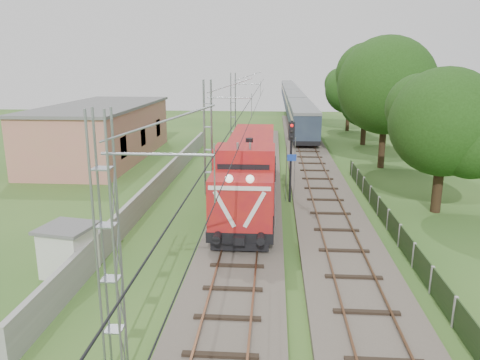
# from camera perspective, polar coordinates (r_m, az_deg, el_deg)

# --- Properties ---
(ground) EXTENTS (140.00, 140.00, 0.00)m
(ground) POSITION_cam_1_polar(r_m,az_deg,el_deg) (21.87, -0.23, -10.52)
(ground) COLOR #2F5821
(ground) RESTS_ON ground
(track_main) EXTENTS (4.20, 70.00, 0.45)m
(track_main) POSITION_cam_1_polar(r_m,az_deg,el_deg) (28.31, 0.85, -4.26)
(track_main) COLOR #6B6054
(track_main) RESTS_ON ground
(track_side) EXTENTS (4.20, 80.00, 0.45)m
(track_side) POSITION_cam_1_polar(r_m,az_deg,el_deg) (40.95, 8.92, 1.39)
(track_side) COLOR #6B6054
(track_side) RESTS_ON ground
(catenary) EXTENTS (3.31, 70.00, 8.00)m
(catenary) POSITION_cam_1_polar(r_m,az_deg,el_deg) (32.52, -3.82, 5.16)
(catenary) COLOR gray
(catenary) RESTS_ON ground
(boundary_wall) EXTENTS (0.25, 40.00, 1.50)m
(boundary_wall) POSITION_cam_1_polar(r_m,az_deg,el_deg) (33.86, -9.70, -0.36)
(boundary_wall) COLOR #9E9E99
(boundary_wall) RESTS_ON ground
(station_building) EXTENTS (8.40, 20.40, 5.22)m
(station_building) POSITION_cam_1_polar(r_m,az_deg,el_deg) (47.27, -16.44, 5.71)
(station_building) COLOR #AF795E
(station_building) RESTS_ON ground
(fence) EXTENTS (0.12, 32.00, 1.20)m
(fence) POSITION_cam_1_polar(r_m,az_deg,el_deg) (25.20, 18.89, -6.42)
(fence) COLOR black
(fence) RESTS_ON ground
(locomotive) EXTENTS (3.22, 18.41, 4.67)m
(locomotive) POSITION_cam_1_polar(r_m,az_deg,el_deg) (30.47, 1.18, 1.36)
(locomotive) COLOR black
(locomotive) RESTS_ON ground
(coach_rake) EXTENTS (2.95, 88.01, 3.41)m
(coach_rake) POSITION_cam_1_polar(r_m,az_deg,el_deg) (92.82, 6.38, 9.99)
(coach_rake) COLOR black
(coach_rake) RESTS_ON ground
(signal_post) EXTENTS (0.60, 0.47, 5.47)m
(signal_post) POSITION_cam_1_polar(r_m,az_deg,el_deg) (30.70, 6.26, 4.01)
(signal_post) COLOR black
(signal_post) RESTS_ON ground
(relay_hut) EXTENTS (2.51, 2.51, 2.22)m
(relay_hut) POSITION_cam_1_polar(r_m,az_deg,el_deg) (22.13, -20.17, -7.98)
(relay_hut) COLOR silver
(relay_hut) RESTS_ON ground
(tree_a) EXTENTS (6.89, 6.56, 8.93)m
(tree_a) POSITION_cam_1_polar(r_m,az_deg,el_deg) (30.79, 23.80, 6.33)
(tree_a) COLOR #392817
(tree_a) RESTS_ON ground
(tree_b) EXTENTS (8.78, 8.36, 11.38)m
(tree_b) POSITION_cam_1_polar(r_m,az_deg,el_deg) (42.59, 17.58, 10.81)
(tree_b) COLOR #392817
(tree_b) RESTS_ON ground
(tree_c) EXTENTS (5.92, 5.64, 7.68)m
(tree_c) POSITION_cam_1_polar(r_m,az_deg,el_deg) (54.62, 15.11, 9.15)
(tree_c) COLOR #392817
(tree_c) RESTS_ON ground
(tree_d) EXTENTS (6.79, 6.47, 8.81)m
(tree_d) POSITION_cam_1_polar(r_m,az_deg,el_deg) (65.43, 13.25, 10.64)
(tree_d) COLOR #392817
(tree_d) RESTS_ON ground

